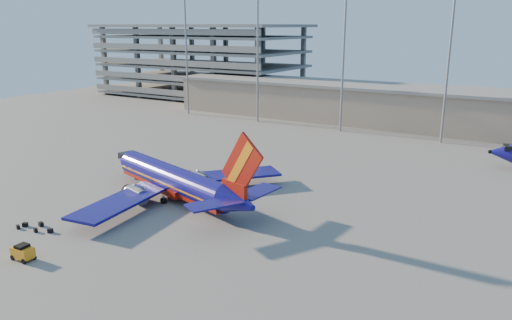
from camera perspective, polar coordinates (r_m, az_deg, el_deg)
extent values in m
plane|color=slate|center=(62.92, -2.11, -4.47)|extent=(220.00, 220.00, 0.00)
cube|color=gray|center=(111.06, 19.27, 5.43)|extent=(120.00, 15.00, 8.00)
cube|color=slate|center=(110.49, 19.46, 7.57)|extent=(122.00, 16.00, 0.60)
cube|color=slate|center=(156.89, -6.13, 7.68)|extent=(60.00, 30.00, 0.70)
cube|color=slate|center=(156.41, -6.17, 9.21)|extent=(60.00, 30.00, 0.70)
cube|color=slate|center=(156.04, -6.21, 10.74)|extent=(60.00, 30.00, 0.70)
cube|color=slate|center=(155.78, -6.26, 12.28)|extent=(60.00, 30.00, 0.70)
cube|color=slate|center=(155.64, -6.30, 13.82)|extent=(60.00, 30.00, 0.70)
cube|color=slate|center=(155.60, -6.34, 15.00)|extent=(62.00, 32.00, 0.80)
cube|color=slate|center=(166.43, -3.45, 11.45)|extent=(1.20, 1.20, 21.00)
cylinder|color=gray|center=(123.30, -7.95, 11.69)|extent=(0.44, 0.44, 28.00)
cylinder|color=gray|center=(111.75, 0.19, 11.49)|extent=(0.44, 0.44, 28.00)
cylinder|color=gray|center=(102.82, 9.94, 10.95)|extent=(0.44, 0.44, 28.00)
cylinder|color=gray|center=(97.25, 21.10, 9.95)|extent=(0.44, 0.44, 28.00)
cylinder|color=navy|center=(63.85, -9.48, -2.11)|extent=(21.43, 9.33, 3.30)
cube|color=#9A180C|center=(64.10, -9.45, -2.83)|extent=(21.25, 8.73, 1.16)
cube|color=orange|center=(63.92, -9.47, -2.30)|extent=(21.44, 9.36, 0.20)
cone|color=navy|center=(74.42, -14.70, 0.08)|extent=(4.54, 4.24, 3.30)
cube|color=black|center=(73.21, -14.32, 0.54)|extent=(2.72, 2.84, 0.71)
cone|color=navy|center=(53.72, -1.97, -4.89)|extent=(5.39, 4.49, 3.30)
cube|color=#9A180C|center=(53.84, -2.47, -3.49)|extent=(3.73, 1.55, 1.96)
cube|color=#9A180C|center=(52.00, -1.63, -0.56)|extent=(6.35, 2.16, 7.11)
cube|color=orange|center=(52.13, -1.76, -0.52)|extent=(4.28, 1.61, 5.58)
cube|color=navy|center=(55.68, 0.19, -3.61)|extent=(3.14, 5.91, 0.20)
cube|color=navy|center=(52.05, -4.80, -5.03)|extent=(5.09, 6.29, 0.20)
cube|color=navy|center=(67.37, -3.21, -1.72)|extent=(12.40, 13.37, 0.31)
cube|color=navy|center=(59.38, -15.15, -4.58)|extent=(6.16, 14.27, 0.31)
cube|color=#9A180C|center=(63.85, -9.22, -3.23)|extent=(6.12, 4.87, 0.89)
cylinder|color=gray|center=(67.55, -6.61, -2.26)|extent=(3.61, 2.72, 1.87)
cylinder|color=gray|center=(62.97, -13.51, -3.90)|extent=(3.61, 2.72, 1.87)
cylinder|color=gray|center=(72.56, -13.59, -1.81)|extent=(0.27, 0.27, 0.98)
cylinder|color=black|center=(72.62, -13.58, -1.96)|extent=(0.61, 0.38, 0.57)
cylinder|color=black|center=(64.61, -7.03, -3.70)|extent=(0.86, 0.69, 0.75)
cylinder|color=black|center=(62.26, -10.53, -4.58)|extent=(0.86, 0.69, 0.75)
cone|color=navy|center=(84.60, 26.31, 0.77)|extent=(4.39, 4.06, 3.29)
cube|color=black|center=(84.60, 27.15, 1.26)|extent=(2.61, 2.74, 0.71)
cube|color=orange|center=(51.79, -25.10, -9.53)|extent=(2.13, 1.27, 0.99)
cube|color=black|center=(51.56, -25.18, -8.93)|extent=(1.03, 1.13, 0.35)
cylinder|color=black|center=(52.87, -25.08, -9.60)|extent=(0.52, 0.20, 0.52)
cylinder|color=black|center=(52.32, -26.05, -9.98)|extent=(0.52, 0.20, 0.52)
cylinder|color=black|center=(51.66, -24.02, -10.06)|extent=(0.52, 0.20, 0.52)
cylinder|color=black|center=(51.10, -25.01, -10.45)|extent=(0.52, 0.20, 0.52)
cube|color=black|center=(59.69, -25.55, -6.92)|extent=(0.62, 0.48, 0.40)
cube|color=black|center=(58.00, -23.88, -7.34)|extent=(0.55, 0.45, 0.43)
cube|color=black|center=(57.22, -22.45, -7.48)|extent=(0.64, 0.59, 0.44)
cube|color=black|center=(59.99, -24.88, -6.71)|extent=(0.66, 0.63, 0.44)
cube|color=black|center=(59.36, -23.36, -6.75)|extent=(0.63, 0.53, 0.48)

